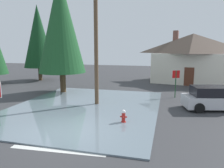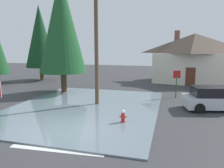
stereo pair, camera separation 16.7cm
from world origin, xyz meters
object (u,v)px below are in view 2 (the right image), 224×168
object	(u,v)px
pine_tree_tall_left	(40,37)
pine_tree_short_left	(62,24)
parked_car	(217,99)
fire_hydrant	(123,117)
house	(194,57)
stop_sign_far	(177,78)
utility_pole	(96,45)

from	to	relation	value
pine_tree_tall_left	pine_tree_short_left	world-z (taller)	pine_tree_short_left
parked_car	pine_tree_tall_left	bearing A→B (deg)	155.38
fire_hydrant	pine_tree_short_left	distance (m)	11.22
house	pine_tree_short_left	distance (m)	15.35
pine_tree_short_left	house	bearing A→B (deg)	37.62
house	parked_car	distance (m)	11.78
fire_hydrant	stop_sign_far	world-z (taller)	stop_sign_far
utility_pole	house	distance (m)	14.61
utility_pole	parked_car	distance (m)	8.86
utility_pole	house	xyz separation A→B (m)	(7.55, 12.44, -1.31)
parked_car	pine_tree_tall_left	distance (m)	21.22
utility_pole	parked_car	xyz separation A→B (m)	(8.08, 0.89, -3.52)
fire_hydrant	pine_tree_short_left	world-z (taller)	pine_tree_short_left
fire_hydrant	pine_tree_short_left	xyz separation A→B (m)	(-7.01, 6.60, 5.75)
fire_hydrant	stop_sign_far	distance (m)	7.78
fire_hydrant	utility_pole	distance (m)	5.77
parked_car	pine_tree_short_left	xyz separation A→B (m)	(-12.44, 2.39, 5.38)
fire_hydrant	parked_car	size ratio (longest dim) A/B	0.16
parked_car	pine_tree_tall_left	size ratio (longest dim) A/B	0.51
pine_tree_short_left	fire_hydrant	bearing A→B (deg)	-43.26
fire_hydrant	house	size ratio (longest dim) A/B	0.08
utility_pole	pine_tree_tall_left	size ratio (longest dim) A/B	0.89
pine_tree_tall_left	utility_pole	bearing A→B (deg)	-41.53
house	parked_car	world-z (taller)	house
parked_car	fire_hydrant	bearing A→B (deg)	-142.15
stop_sign_far	utility_pole	bearing A→B (deg)	-145.61
utility_pole	house	bearing A→B (deg)	58.77
parked_car	pine_tree_tall_left	xyz separation A→B (m)	(-18.82, 8.62, 4.68)
stop_sign_far	parked_car	world-z (taller)	stop_sign_far
pine_tree_tall_left	stop_sign_far	bearing A→B (deg)	-19.34
utility_pole	pine_tree_short_left	distance (m)	5.76
house	pine_tree_short_left	world-z (taller)	pine_tree_short_left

